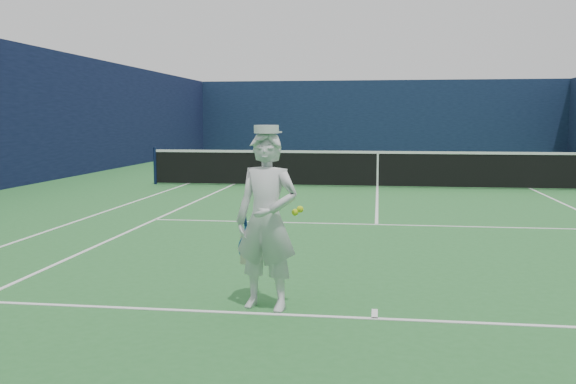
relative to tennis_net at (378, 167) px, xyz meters
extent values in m
plane|color=#296E31|center=(0.00, 0.00, -0.55)|extent=(80.00, 80.00, 0.00)
cube|color=white|center=(0.00, 11.88, -0.55)|extent=(11.03, 0.06, 0.01)
cube|color=white|center=(0.00, -11.88, -0.55)|extent=(11.03, 0.06, 0.01)
cube|color=white|center=(-5.49, 0.00, -0.55)|extent=(0.06, 23.83, 0.01)
cube|color=white|center=(-4.12, 0.00, -0.55)|extent=(0.06, 23.77, 0.01)
cube|color=white|center=(4.12, 0.00, -0.55)|extent=(0.06, 23.77, 0.01)
cube|color=white|center=(0.00, 6.40, -0.55)|extent=(8.23, 0.06, 0.01)
cube|color=white|center=(0.00, -6.40, -0.55)|extent=(8.23, 0.06, 0.01)
cube|color=white|center=(0.00, 0.00, -0.55)|extent=(0.06, 12.80, 0.01)
cube|color=white|center=(0.00, 11.73, -0.55)|extent=(0.06, 0.30, 0.01)
cube|color=white|center=(0.00, -11.73, -0.55)|extent=(0.06, 0.30, 0.01)
cube|color=#0E1A36|center=(0.00, 18.00, 1.45)|extent=(20.12, 0.12, 4.00)
cube|color=#0F1539|center=(-10.00, 0.00, 1.45)|extent=(0.12, 36.12, 4.00)
cylinder|color=#141E4C|center=(-6.40, 0.00, -0.02)|extent=(0.09, 0.09, 1.07)
cube|color=black|center=(0.00, 0.00, -0.05)|extent=(12.79, 0.02, 0.92)
cube|color=white|center=(0.00, 0.00, 0.42)|extent=(12.79, 0.04, 0.07)
cube|color=white|center=(0.00, 0.00, -0.08)|extent=(0.05, 0.03, 0.94)
imported|color=silver|center=(-1.07, -11.68, 0.33)|extent=(0.72, 0.56, 1.76)
cylinder|color=white|center=(-1.07, -11.68, 1.23)|extent=(0.24, 0.24, 0.08)
cube|color=white|center=(-1.03, -11.55, 1.20)|extent=(0.20, 0.14, 0.02)
cylinder|color=navy|center=(-1.32, -11.54, 0.35)|extent=(0.05, 0.10, 0.22)
cube|color=#1E51A4|center=(-1.32, -11.48, 0.17)|extent=(0.03, 0.02, 0.14)
torus|color=#1E51A4|center=(-1.29, -11.42, -0.03)|extent=(0.31, 0.17, 0.29)
cube|color=beige|center=(-1.29, -11.42, -0.03)|extent=(0.21, 0.06, 0.30)
sphere|color=#D2E81A|center=(-0.79, -11.65, 0.41)|extent=(0.07, 0.07, 0.07)
sphere|color=#D2E81A|center=(-0.74, -11.64, 0.44)|extent=(0.07, 0.07, 0.07)
camera|label=1|loc=(0.01, -17.81, 1.32)|focal=40.00mm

